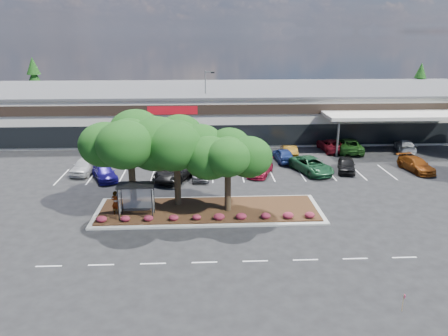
{
  "coord_description": "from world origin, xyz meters",
  "views": [
    {
      "loc": [
        -2.36,
        -28.33,
        13.81
      ],
      "look_at": [
        -0.61,
        7.42,
        2.6
      ],
      "focal_mm": 35.0,
      "sensor_mm": 36.0,
      "label": 1
    }
  ],
  "objects_px": {
    "light_pole": "(206,111)",
    "car_1": "(105,173)",
    "survey_stake": "(404,301)",
    "car_0": "(85,165)"
  },
  "relations": [
    {
      "from": "light_pole",
      "to": "survey_stake",
      "type": "distance_m",
      "value": 38.7
    },
    {
      "from": "light_pole",
      "to": "survey_stake",
      "type": "xyz_separation_m",
      "value": [
        9.67,
        -37.32,
        -3.37
      ]
    },
    {
      "from": "car_0",
      "to": "car_1",
      "type": "bearing_deg",
      "value": -33.61
    },
    {
      "from": "light_pole",
      "to": "car_1",
      "type": "xyz_separation_m",
      "value": [
        -10.13,
        -15.24,
        -3.34
      ]
    },
    {
      "from": "survey_stake",
      "to": "car_1",
      "type": "height_order",
      "value": "car_1"
    },
    {
      "from": "survey_stake",
      "to": "car_1",
      "type": "relative_size",
      "value": 0.21
    },
    {
      "from": "survey_stake",
      "to": "car_1",
      "type": "xyz_separation_m",
      "value": [
        -19.8,
        22.09,
        0.03
      ]
    },
    {
      "from": "survey_stake",
      "to": "car_0",
      "type": "relative_size",
      "value": 0.21
    },
    {
      "from": "car_0",
      "to": "car_1",
      "type": "distance_m",
      "value": 3.23
    },
    {
      "from": "survey_stake",
      "to": "car_1",
      "type": "distance_m",
      "value": 29.66
    }
  ]
}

